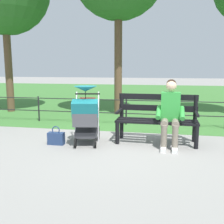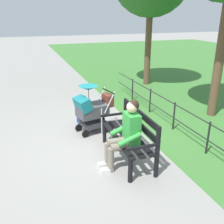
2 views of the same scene
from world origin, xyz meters
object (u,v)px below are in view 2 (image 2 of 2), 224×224
handbag (81,119)px  park_bench (131,133)px  stroller (92,109)px  person_on_bench (126,133)px

handbag → park_bench: bearing=-163.8°
stroller → park_bench: bearing=-163.5°
stroller → handbag: 0.76m
park_bench → person_on_bench: bearing=138.6°
park_bench → stroller: 1.42m
stroller → handbag: (0.57, 0.16, -0.47)m
park_bench → person_on_bench: size_ratio=1.27×
person_on_bench → park_bench: bearing=-41.4°
stroller → person_on_bench: bearing=-173.6°
person_on_bench → handbag: size_ratio=3.45×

